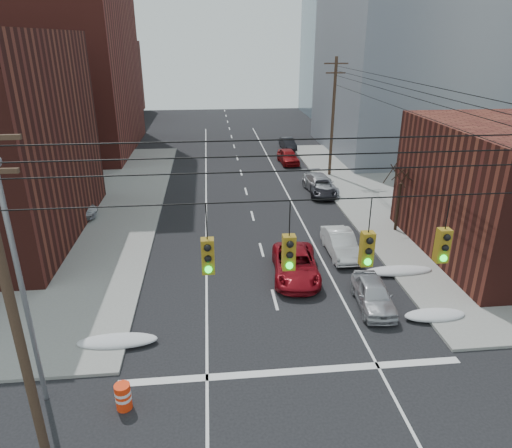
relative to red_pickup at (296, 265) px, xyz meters
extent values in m
cube|color=maroon|center=(-25.50, 33.67, 14.26)|extent=(24.00, 20.00, 30.00)
cube|color=#461A15|center=(-27.50, 59.67, 5.26)|extent=(22.00, 18.00, 12.00)
cube|color=gray|center=(20.50, 29.67, 11.76)|extent=(22.00, 20.00, 25.00)
cube|color=gray|center=(22.50, 55.67, 10.26)|extent=(20.00, 18.00, 22.00)
cylinder|color=#473323|center=(-10.00, -11.33, 4.76)|extent=(0.28, 0.28, 11.00)
cylinder|color=#473323|center=(7.00, 19.67, 4.76)|extent=(0.28, 0.28, 11.00)
cube|color=#473323|center=(7.00, 19.67, 9.66)|extent=(2.20, 0.12, 0.12)
cube|color=#473323|center=(7.00, 19.67, 8.86)|extent=(1.80, 0.12, 0.12)
cylinder|color=black|center=(-1.50, -11.33, 7.86)|extent=(17.00, 0.04, 0.04)
cylinder|color=black|center=(-4.70, -11.33, 7.36)|extent=(0.03, 0.03, 1.00)
cube|color=olive|center=(-4.70, -11.33, 6.36)|extent=(0.35, 0.30, 1.00)
sphere|color=black|center=(-4.70, -11.50, 6.68)|extent=(0.20, 0.20, 0.20)
sphere|color=black|center=(-4.70, -11.50, 6.36)|extent=(0.20, 0.20, 0.20)
sphere|color=#0CE526|center=(-4.70, -11.50, 6.04)|extent=(0.20, 0.20, 0.20)
cylinder|color=black|center=(-2.50, -11.33, 7.36)|extent=(0.03, 0.03, 1.00)
cube|color=olive|center=(-2.50, -11.33, 6.36)|extent=(0.35, 0.30, 1.00)
sphere|color=black|center=(-2.50, -11.50, 6.68)|extent=(0.20, 0.20, 0.20)
sphere|color=black|center=(-2.50, -11.50, 6.36)|extent=(0.20, 0.20, 0.20)
sphere|color=#0CE526|center=(-2.50, -11.50, 6.04)|extent=(0.20, 0.20, 0.20)
cylinder|color=black|center=(-0.30, -11.33, 7.36)|extent=(0.03, 0.03, 1.00)
cube|color=olive|center=(-0.30, -11.33, 6.36)|extent=(0.35, 0.30, 1.00)
sphere|color=black|center=(-0.30, -11.50, 6.68)|extent=(0.20, 0.20, 0.20)
sphere|color=black|center=(-0.30, -11.50, 6.36)|extent=(0.20, 0.20, 0.20)
sphere|color=#0CE526|center=(-0.30, -11.50, 6.04)|extent=(0.20, 0.20, 0.20)
cylinder|color=black|center=(1.90, -11.33, 7.36)|extent=(0.03, 0.03, 1.00)
cube|color=olive|center=(1.90, -11.33, 6.36)|extent=(0.35, 0.30, 1.00)
sphere|color=black|center=(1.90, -11.50, 6.68)|extent=(0.20, 0.20, 0.20)
sphere|color=black|center=(1.90, -11.50, 6.36)|extent=(0.20, 0.20, 0.20)
sphere|color=#0CE526|center=(1.90, -11.50, 6.04)|extent=(0.20, 0.20, 0.20)
cylinder|color=gray|center=(-11.00, -8.33, 3.76)|extent=(0.18, 0.18, 9.00)
cylinder|color=black|center=(8.10, 5.67, 1.01)|extent=(0.20, 0.20, 3.50)
cylinder|color=black|center=(8.48, 5.78, 3.34)|extent=(0.27, 0.82, 1.19)
cylinder|color=black|center=(8.32, 6.24, 3.42)|extent=(1.17, 0.54, 1.38)
cylinder|color=black|center=(7.67, 6.41, 3.46)|extent=(1.44, 1.00, 1.48)
cylinder|color=black|center=(7.70, 5.73, 3.34)|extent=(0.17, 0.84, 1.19)
cylinder|color=black|center=(7.65, 5.25, 3.42)|extent=(0.82, 0.99, 1.40)
cylinder|color=black|center=(8.16, 4.81, 3.46)|extent=(1.74, 0.21, 1.43)
cylinder|color=black|center=(8.43, 5.44, 3.34)|extent=(0.48, 0.73, 1.20)
ellipsoid|color=silver|center=(-8.90, -5.33, -0.53)|extent=(3.50, 1.08, 0.42)
ellipsoid|color=silver|center=(5.90, -4.83, -0.53)|extent=(3.00, 1.08, 0.42)
ellipsoid|color=silver|center=(5.90, -0.33, -0.53)|extent=(4.00, 1.08, 0.42)
imported|color=maroon|center=(0.00, 0.00, 0.00)|extent=(2.94, 5.51, 1.47)
imported|color=#BABABF|center=(3.30, -3.43, -0.04)|extent=(1.96, 4.20, 1.39)
imported|color=silver|center=(3.30, 2.53, 0.00)|extent=(1.57, 4.46, 1.47)
imported|color=black|center=(4.90, 14.07, -0.10)|extent=(2.59, 4.78, 1.27)
imported|color=#BBBBC0|center=(4.90, 14.85, 0.00)|extent=(2.70, 5.31, 1.48)
imported|color=maroon|center=(3.78, 24.76, 0.03)|extent=(2.06, 4.57, 1.52)
imported|color=black|center=(4.90, 31.65, -0.08)|extent=(1.70, 4.06, 1.31)
imported|color=white|center=(-16.83, 7.76, 0.13)|extent=(4.48, 1.96, 1.43)
imported|color=#9F9EA3|center=(-15.61, 9.96, 0.15)|extent=(5.46, 2.83, 1.47)
imported|color=#A1A1A6|center=(-17.64, 16.58, 0.05)|extent=(3.81, 1.74, 1.27)
cylinder|color=#FE340D|center=(-8.00, -9.12, -0.22)|extent=(0.71, 0.71, 1.03)
cylinder|color=white|center=(-8.00, -9.12, -0.02)|extent=(0.72, 0.72, 0.12)
cylinder|color=white|center=(-8.00, -9.12, -0.27)|extent=(0.72, 0.72, 0.12)
camera|label=1|loc=(-4.54, -22.42, 11.80)|focal=32.00mm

